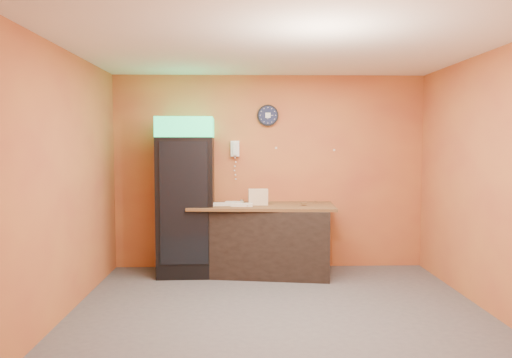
{
  "coord_description": "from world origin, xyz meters",
  "views": [
    {
      "loc": [
        -0.38,
        -5.26,
        1.81
      ],
      "look_at": [
        -0.23,
        0.6,
        1.39
      ],
      "focal_mm": 35.0,
      "sensor_mm": 36.0,
      "label": 1
    }
  ],
  "objects": [
    {
      "name": "back_wall",
      "position": [
        0.0,
        2.0,
        1.4
      ],
      "size": [
        4.5,
        0.02,
        2.8
      ],
      "primitive_type": "cube",
      "color": "#C97A38",
      "rests_on": "floor"
    },
    {
      "name": "right_wall",
      "position": [
        2.25,
        0.0,
        1.4
      ],
      "size": [
        0.02,
        4.0,
        2.8
      ],
      "primitive_type": "cube",
      "color": "#C97A38",
      "rests_on": "floor"
    },
    {
      "name": "wrapped_sandwich_right",
      "position": [
        -0.5,
        1.69,
        0.99
      ],
      "size": [
        0.26,
        0.13,
        0.04
      ],
      "primitive_type": "cube",
      "rotation": [
        0.0,
        0.0,
        -0.11
      ],
      "color": "silver",
      "rests_on": "butcher_paper"
    },
    {
      "name": "sub_roll_stack",
      "position": [
        -0.18,
        1.55,
        1.08
      ],
      "size": [
        0.27,
        0.11,
        0.22
      ],
      "rotation": [
        0.0,
        0.0,
        0.08
      ],
      "color": "beige",
      "rests_on": "butcher_paper"
    },
    {
      "name": "kitchen_tool",
      "position": [
        -0.4,
        1.77,
        1.0
      ],
      "size": [
        0.06,
        0.06,
        0.06
      ],
      "primitive_type": "cylinder",
      "color": "silver",
      "rests_on": "butcher_paper"
    },
    {
      "name": "beverage_cooler",
      "position": [
        -1.17,
        1.6,
        1.06
      ],
      "size": [
        0.78,
        0.79,
        2.17
      ],
      "rotation": [
        0.0,
        0.0,
        0.03
      ],
      "color": "black",
      "rests_on": "floor"
    },
    {
      "name": "left_wall",
      "position": [
        -2.25,
        0.0,
        1.4
      ],
      "size": [
        0.02,
        4.0,
        2.8
      ],
      "primitive_type": "cube",
      "color": "#C97A38",
      "rests_on": "floor"
    },
    {
      "name": "wall_clock",
      "position": [
        -0.02,
        1.97,
        2.22
      ],
      "size": [
        0.31,
        0.06,
        0.31
      ],
      "color": "black",
      "rests_on": "back_wall"
    },
    {
      "name": "wrapped_sandwich_left",
      "position": [
        -0.65,
        1.5,
        0.99
      ],
      "size": [
        0.28,
        0.11,
        0.04
      ],
      "primitive_type": "cube",
      "rotation": [
        0.0,
        0.0,
        0.0
      ],
      "color": "silver",
      "rests_on": "butcher_paper"
    },
    {
      "name": "prep_counter",
      "position": [
        -0.12,
        1.59,
        0.46
      ],
      "size": [
        1.96,
        1.09,
        0.93
      ],
      "primitive_type": "cube",
      "rotation": [
        0.0,
        0.0,
        -0.15
      ],
      "color": "black",
      "rests_on": "floor"
    },
    {
      "name": "butcher_paper",
      "position": [
        -0.12,
        1.59,
        0.95
      ],
      "size": [
        2.03,
        1.0,
        0.04
      ],
      "primitive_type": "cube",
      "rotation": [
        0.0,
        0.0,
        -0.06
      ],
      "color": "brown",
      "rests_on": "prep_counter"
    },
    {
      "name": "wrapped_sandwich_mid",
      "position": [
        -0.4,
        1.42,
        0.99
      ],
      "size": [
        0.3,
        0.13,
        0.04
      ],
      "primitive_type": "cube",
      "rotation": [
        0.0,
        0.0,
        -0.07
      ],
      "color": "silver",
      "rests_on": "butcher_paper"
    },
    {
      "name": "floor",
      "position": [
        0.0,
        0.0,
        0.0
      ],
      "size": [
        4.5,
        4.5,
        0.0
      ],
      "primitive_type": "plane",
      "color": "#47474C",
      "rests_on": "ground"
    },
    {
      "name": "ceiling",
      "position": [
        0.0,
        0.0,
        2.8
      ],
      "size": [
        4.5,
        4.0,
        0.02
      ],
      "primitive_type": "cube",
      "color": "white",
      "rests_on": "back_wall"
    },
    {
      "name": "wall_phone",
      "position": [
        -0.5,
        1.95,
        1.74
      ],
      "size": [
        0.12,
        0.11,
        0.23
      ],
      "color": "white",
      "rests_on": "back_wall"
    }
  ]
}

